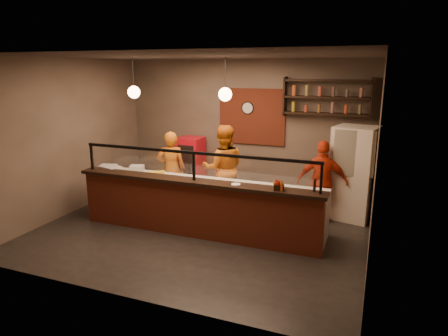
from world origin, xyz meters
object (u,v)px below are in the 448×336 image
at_px(fridge, 353,173).
at_px(cook_right, 322,182).
at_px(condiment_caddy, 279,187).
at_px(cook_left, 171,169).
at_px(pepper_mill, 315,185).
at_px(cook_mid, 223,169).
at_px(red_cooler, 191,165).
at_px(wall_clock, 248,108).
at_px(pizza_dough, 201,181).

bearing_deg(fridge, cook_right, -129.18).
bearing_deg(cook_right, condiment_caddy, 65.32).
distance_m(cook_left, cook_right, 3.24).
relative_size(cook_left, fridge, 0.89).
bearing_deg(pepper_mill, cook_left, 159.73).
height_order(cook_mid, condiment_caddy, cook_mid).
bearing_deg(cook_mid, fridge, 167.20).
distance_m(cook_left, red_cooler, 1.17).
bearing_deg(condiment_caddy, pepper_mill, 12.00).
distance_m(cook_mid, pepper_mill, 2.52).
distance_m(fridge, pepper_mill, 1.98).
height_order(cook_mid, fridge, fridge).
distance_m(cook_right, condiment_caddy, 1.69).
height_order(wall_clock, pepper_mill, wall_clock).
relative_size(wall_clock, cook_right, 0.18).
bearing_deg(pizza_dough, cook_right, 27.00).
bearing_deg(cook_mid, pepper_mill, 122.52).
bearing_deg(red_cooler, fridge, -5.30).
height_order(cook_right, red_cooler, cook_right).
distance_m(cook_left, cook_mid, 1.18).
relative_size(cook_left, pepper_mill, 7.89).
bearing_deg(condiment_caddy, wall_clock, 117.45).
height_order(pizza_dough, condiment_caddy, condiment_caddy).
height_order(cook_mid, red_cooler, cook_mid).
height_order(pizza_dough, pepper_mill, pepper_mill).
xyz_separation_m(cook_mid, condiment_caddy, (1.55, -1.47, 0.18)).
distance_m(cook_left, condiment_caddy, 3.04).
distance_m(cook_mid, cook_right, 2.06).
xyz_separation_m(red_cooler, pepper_mill, (3.36, -2.36, 0.48)).
bearing_deg(wall_clock, cook_mid, -94.41).
bearing_deg(cook_left, cook_mid, 162.27).
distance_m(fridge, condiment_caddy, 2.29).
bearing_deg(cook_left, pizza_dough, 118.17).
height_order(cook_left, red_cooler, cook_left).
height_order(cook_right, condiment_caddy, cook_right).
distance_m(cook_right, pizza_dough, 2.40).
bearing_deg(cook_right, cook_mid, -3.95).
height_order(wall_clock, pizza_dough, wall_clock).
distance_m(cook_mid, pizza_dough, 0.97).
bearing_deg(pepper_mill, cook_right, 92.23).
xyz_separation_m(cook_left, red_cooler, (-0.08, 1.15, -0.16)).
relative_size(cook_mid, pizza_dough, 3.74).
distance_m(pizza_dough, condiment_caddy, 1.72).
relative_size(wall_clock, fridge, 0.16).
xyz_separation_m(wall_clock, cook_right, (1.95, -1.20, -1.28)).
height_order(condiment_caddy, pepper_mill, pepper_mill).
bearing_deg(red_cooler, pepper_mill, -33.64).
bearing_deg(cook_mid, cook_right, 158.48).
distance_m(wall_clock, red_cooler, 1.98).
height_order(cook_right, pepper_mill, cook_right).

